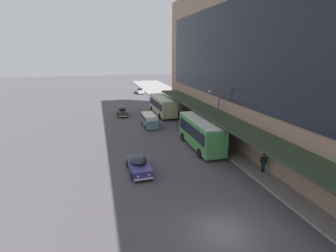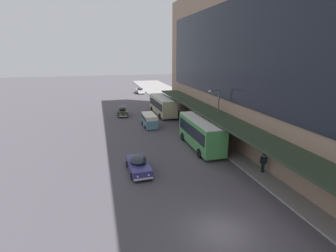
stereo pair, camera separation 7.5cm
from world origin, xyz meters
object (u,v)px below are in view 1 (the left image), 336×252
Objects in this scene: transit_bus_kerbside_front at (163,105)px; street_lamp at (217,112)px; pedestrian_at_kerb at (264,162)px; sedan_far_back at (140,91)px; sedan_oncoming_front at (122,111)px; sedan_trailing_near at (139,165)px; transit_bus_kerbside_rear at (201,132)px; vw_van at (149,120)px.

street_lamp is at bearing -80.39° from transit_bus_kerbside_front.
pedestrian_at_kerb is 9.68m from street_lamp.
sedan_far_back is 26.10m from sedan_oncoming_front.
sedan_oncoming_front is 0.68× the size of street_lamp.
sedan_far_back is 1.03× the size of sedan_oncoming_front.
pedestrian_at_kerb reaches higher than sedan_trailing_near.
sedan_oncoming_front reaches higher than sedan_far_back.
sedan_oncoming_front is 28.93m from pedestrian_at_kerb.
transit_bus_kerbside_front is 25.94m from pedestrian_at_kerb.
street_lamp is (2.79, -16.47, 2.13)m from transit_bus_kerbside_front.
sedan_far_back is 52.18m from pedestrian_at_kerb.
street_lamp reaches higher than transit_bus_kerbside_front.
pedestrian_at_kerb is at bearing -86.83° from street_lamp.
sedan_far_back is 43.03m from street_lamp.
street_lamp reaches higher than sedan_trailing_near.
street_lamp is at bearing 26.53° from transit_bus_kerbside_rear.
transit_bus_kerbside_rear is 2.06× the size of sedan_oncoming_front.
sedan_oncoming_front is at bearing 88.20° from sedan_trailing_near.
sedan_far_back is at bearing 93.56° from pedestrian_at_kerb.
sedan_oncoming_front is at bearing 119.16° from street_lamp.
transit_bus_kerbside_front reaches higher than sedan_far_back.
pedestrian_at_kerb is at bearing -69.18° from transit_bus_kerbside_rear.
pedestrian_at_kerb is (10.41, -26.99, 0.38)m from sedan_oncoming_front.
sedan_oncoming_front is (-7.37, 19.00, -1.17)m from transit_bus_kerbside_rear.
sedan_oncoming_front is at bearing 169.92° from transit_bus_kerbside_front.
pedestrian_at_kerb is at bearing -82.69° from transit_bus_kerbside_front.
pedestrian_at_kerb is at bearing -86.44° from sedan_far_back.
transit_bus_kerbside_rear is 4.93× the size of pedestrian_at_kerb.
transit_bus_kerbside_front is at bearing 90.84° from transit_bus_kerbside_rear.
transit_bus_kerbside_rear is 9.41m from sedan_trailing_near.
vw_van is (-3.84, -7.09, -0.76)m from transit_bus_kerbside_front.
sedan_far_back reaches higher than sedan_trailing_near.
sedan_trailing_near is at bearing -151.15° from street_lamp.
sedan_trailing_near is at bearing -150.45° from transit_bus_kerbside_rear.
transit_bus_kerbside_front is 23.70m from sedan_trailing_near.
sedan_far_back is at bearing 80.77° from sedan_trailing_near.
transit_bus_kerbside_front is 8.10m from vw_van.
sedan_trailing_near is (-8.11, -4.60, -1.23)m from transit_bus_kerbside_rear.
sedan_trailing_near is 11.66m from pedestrian_at_kerb.
transit_bus_kerbside_front is 1.05× the size of transit_bus_kerbside_rear.
street_lamp is at bearing -86.35° from sedan_far_back.
sedan_oncoming_front reaches higher than sedan_trailing_near.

